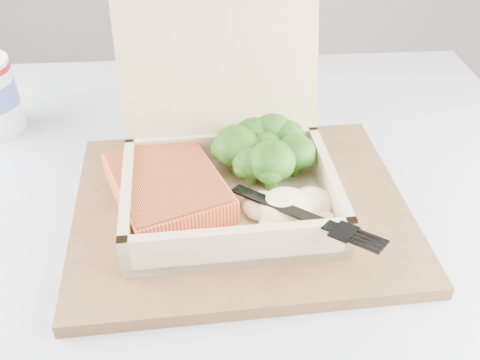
# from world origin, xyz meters

# --- Properties ---
(serving_tray) EXTENTS (0.41, 0.36, 0.02)m
(serving_tray) POSITION_xyz_m (0.74, 0.35, 0.77)
(serving_tray) COLOR brown
(serving_tray) RESTS_ON cafe_table
(takeout_container) EXTENTS (0.26, 0.26, 0.20)m
(takeout_container) POSITION_xyz_m (0.72, 0.37, 0.83)
(takeout_container) COLOR tan
(takeout_container) RESTS_ON serving_tray
(salmon_fillet) EXTENTS (0.16, 0.17, 0.03)m
(salmon_fillet) POSITION_xyz_m (0.66, 0.34, 0.80)
(salmon_fillet) COLOR orange
(salmon_fillet) RESTS_ON takeout_container
(broccoli_pile) EXTENTS (0.11, 0.11, 0.04)m
(broccoli_pile) POSITION_xyz_m (0.76, 0.40, 0.81)
(broccoli_pile) COLOR #336A17
(broccoli_pile) RESTS_ON takeout_container
(mashed_potatoes) EXTENTS (0.09, 0.08, 0.03)m
(mashed_potatoes) POSITION_xyz_m (0.79, 0.32, 0.80)
(mashed_potatoes) COLOR #F9E8A1
(mashed_potatoes) RESTS_ON takeout_container
(plastic_fork) EXTENTS (0.15, 0.11, 0.02)m
(plastic_fork) POSITION_xyz_m (0.76, 0.32, 0.82)
(plastic_fork) COLOR black
(plastic_fork) RESTS_ON mashed_potatoes
(receipt) EXTENTS (0.11, 0.16, 0.00)m
(receipt) POSITION_xyz_m (0.69, 0.55, 0.76)
(receipt) COLOR white
(receipt) RESTS_ON cafe_table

